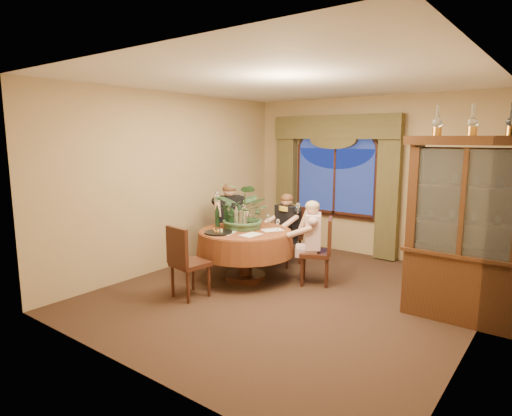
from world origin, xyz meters
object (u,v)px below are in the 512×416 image
Objects in this scene: dining_table at (245,255)px; oil_lamp_left at (438,121)px; chair_right at (315,251)px; wine_bottle_0 at (217,216)px; wine_bottle_1 at (239,215)px; chair_back_right at (286,236)px; person_pink at (313,242)px; wine_bottle_4 at (236,217)px; person_back at (229,223)px; person_scarf at (287,230)px; centerpiece_plant at (245,189)px; oil_lamp_right at (512,119)px; olive_bowl at (247,229)px; chair_back at (231,234)px; wine_bottle_5 at (229,215)px; wine_bottle_3 at (231,218)px; chair_front_left at (190,262)px; stoneware_vase at (243,219)px; oil_lamp_center at (473,120)px; china_cabinet at (464,230)px; wine_bottle_2 at (226,216)px.

dining_table is 3.18m from oil_lamp_left.
wine_bottle_0 reaches higher than chair_right.
wine_bottle_1 reaches higher than dining_table.
oil_lamp_left is 0.35× the size of chair_back_right.
person_pink is 1.21m from wine_bottle_4.
person_back reaches higher than person_scarf.
wine_bottle_0 is at bearing 84.33° from chair_right.
oil_lamp_right is at bearing 4.63° from centerpiece_plant.
wine_bottle_0 is (-0.53, -0.05, 0.14)m from olive_bowl.
wine_bottle_4 is at bearing -174.83° from oil_lamp_right.
wine_bottle_5 is at bearing 73.80° from chair_back.
person_back is (-1.66, 0.09, 0.07)m from person_pink.
wine_bottle_0 is at bearing -156.79° from centerpiece_plant.
person_back is 4.08× the size of wine_bottle_3.
stoneware_vase is at bearing 96.71° from chair_front_left.
oil_lamp_center is 0.25× the size of person_back.
china_cabinet is at bearing 180.00° from oil_lamp_center.
wine_bottle_4 is (0.16, 0.05, 0.00)m from wine_bottle_2.
wine_bottle_3 is at bearing 88.61° from person_pink.
china_cabinet is at bearing 7.42° from dining_table.
person_scarf reaches higher than chair_back_right.
wine_bottle_3 is (-0.36, -1.01, 0.31)m from person_scarf.
chair_right is 0.71× the size of person_back.
oil_lamp_center is at bearing 5.78° from wine_bottle_4.
wine_bottle_5 is (-0.20, 0.19, 0.00)m from wine_bottle_3.
chair_front_left is (-2.64, -1.37, -1.81)m from oil_lamp_left.
oil_lamp_right reaches higher than person_scarf.
wine_bottle_5 is (-3.29, -0.26, -0.14)m from china_cabinet.
oil_lamp_left is 1.03× the size of wine_bottle_5.
chair_back_right is 0.96m from person_pink.
centerpiece_plant reaches higher than stoneware_vase.
person_back is 9.20× the size of olive_bowl.
chair_front_left is 1.79m from person_pink.
centerpiece_plant is 0.62m from wine_bottle_0.
person_scarf is (0.28, 1.92, 0.12)m from chair_front_left.
oil_lamp_left is 3.32m from wine_bottle_0.
person_pink reaches higher than wine_bottle_5.
wine_bottle_2 is at bearing 151.42° from wine_bottle_3.
wine_bottle_1 is 0.32m from wine_bottle_3.
china_cabinet is 6.42× the size of wine_bottle_2.
wine_bottle_3 is at bearing -86.60° from wine_bottle_4.
dining_table is at bearing -37.20° from wine_bottle_1.
person_back is at bearing 126.75° from wine_bottle_2.
centerpiece_plant reaches higher than wine_bottle_2.
person_scarf is (-0.78, 0.48, 0.12)m from chair_right.
wine_bottle_3 is (0.58, -0.65, 0.24)m from person_back.
person_back reaches higher than chair_front_left.
chair_right is at bearing 19.01° from stoneware_vase.
chair_right is 1.29m from wine_bottle_4.
wine_bottle_0 reaches higher than stoneware_vase.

